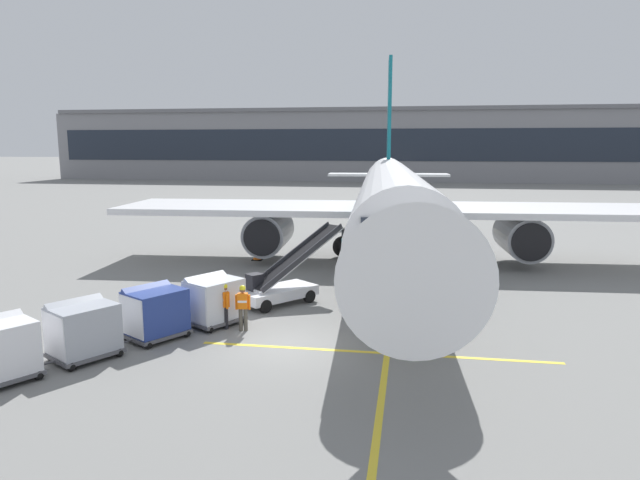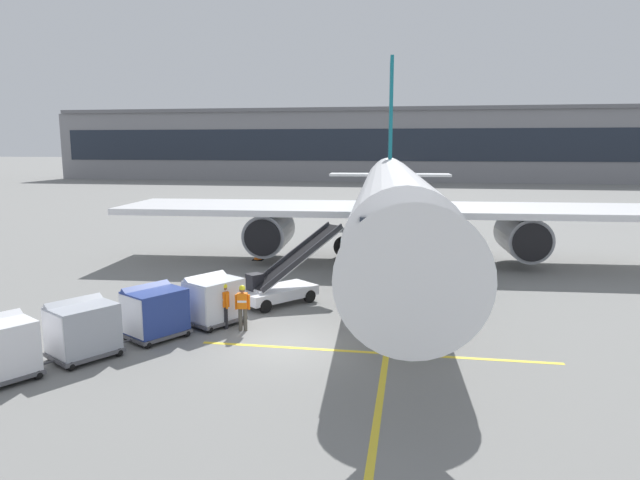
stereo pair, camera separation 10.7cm
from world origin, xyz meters
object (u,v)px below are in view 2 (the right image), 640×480
at_px(baggage_cart_lead, 213,299).
at_px(baggage_cart_second, 154,311).
at_px(baggage_cart_third, 82,328).
at_px(safety_cone_engine_keepout, 258,255).
at_px(parked_airplane, 394,201).
at_px(ground_crew_by_loader, 225,303).
at_px(belt_loader, 282,283).
at_px(ground_crew_by_carts, 243,305).
at_px(safety_cone_wingtip, 288,260).

distance_m(baggage_cart_lead, baggage_cart_second, 2.42).
distance_m(baggage_cart_third, safety_cone_engine_keepout, 16.46).
xyz_separation_m(parked_airplane, ground_crew_by_loader, (-5.72, -13.74, -2.62)).
height_order(belt_loader, ground_crew_by_loader, belt_loader).
xyz_separation_m(baggage_cart_third, safety_cone_engine_keepout, (1.24, 16.40, -0.66)).
relative_size(baggage_cart_second, ground_crew_by_loader, 1.57).
relative_size(baggage_cart_third, ground_crew_by_loader, 1.57).
bearing_deg(parked_airplane, ground_crew_by_loader, -112.60).
bearing_deg(baggage_cart_third, ground_crew_by_carts, 39.29).
xyz_separation_m(belt_loader, ground_crew_by_carts, (-0.55, -3.95, 0.09)).
xyz_separation_m(belt_loader, baggage_cart_third, (-4.83, -7.45, 0.10)).
bearing_deg(parked_airplane, baggage_cart_second, -117.19).
xyz_separation_m(baggage_cart_second, ground_crew_by_loader, (2.10, 1.49, -0.00)).
height_order(parked_airplane, baggage_cart_lead, parked_airplane).
height_order(ground_crew_by_loader, ground_crew_by_carts, same).
bearing_deg(ground_crew_by_carts, safety_cone_engine_keepout, 103.28).
bearing_deg(baggage_cart_second, ground_crew_by_loader, 35.23).
bearing_deg(ground_crew_by_carts, safety_cone_wingtip, 94.33).
relative_size(baggage_cart_lead, ground_crew_by_loader, 1.57).
height_order(ground_crew_by_loader, safety_cone_wingtip, ground_crew_by_loader).
xyz_separation_m(baggage_cart_third, ground_crew_by_carts, (4.28, 3.50, -0.00)).
bearing_deg(parked_airplane, baggage_cart_lead, -115.35).
bearing_deg(baggage_cart_second, ground_crew_by_carts, 24.67).
height_order(safety_cone_engine_keepout, safety_cone_wingtip, safety_cone_engine_keepout).
height_order(belt_loader, safety_cone_engine_keepout, belt_loader).
bearing_deg(baggage_cart_third, baggage_cart_lead, 54.33).
distance_m(parked_airplane, safety_cone_engine_keepout, 8.72).
distance_m(ground_crew_by_loader, safety_cone_wingtip, 11.47).
xyz_separation_m(baggage_cart_lead, safety_cone_wingtip, (0.47, 11.04, -0.67)).
xyz_separation_m(parked_airplane, safety_cone_engine_keepout, (-8.01, -1.03, -3.28)).
height_order(parked_airplane, baggage_cart_third, parked_airplane).
bearing_deg(baggage_cart_second, baggage_cart_lead, 51.51).
relative_size(baggage_cart_second, baggage_cart_third, 1.00).
xyz_separation_m(ground_crew_by_carts, safety_cone_engine_keepout, (-3.04, 12.89, -0.66)).
relative_size(parked_airplane, baggage_cart_lead, 15.53).
bearing_deg(baggage_cart_second, baggage_cart_third, -123.07).
distance_m(belt_loader, ground_crew_by_carts, 3.99).
bearing_deg(ground_crew_by_loader, baggage_cart_second, -144.77).
distance_m(baggage_cart_lead, safety_cone_engine_keepout, 12.44).
height_order(baggage_cart_third, safety_cone_wingtip, baggage_cart_third).
bearing_deg(ground_crew_by_loader, parked_airplane, 67.40).
relative_size(belt_loader, safety_cone_engine_keepout, 6.91).
distance_m(belt_loader, ground_crew_by_loader, 3.99).
distance_m(baggage_cart_lead, safety_cone_wingtip, 11.07).
distance_m(baggage_cart_second, safety_cone_wingtip, 13.10).
bearing_deg(baggage_cart_second, belt_loader, 57.10).
xyz_separation_m(baggage_cart_second, safety_cone_wingtip, (1.97, 12.94, -0.67)).
distance_m(parked_airplane, baggage_cart_third, 19.90).
bearing_deg(baggage_cart_second, safety_cone_engine_keepout, 90.76).
distance_m(baggage_cart_lead, ground_crew_by_loader, 0.72).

